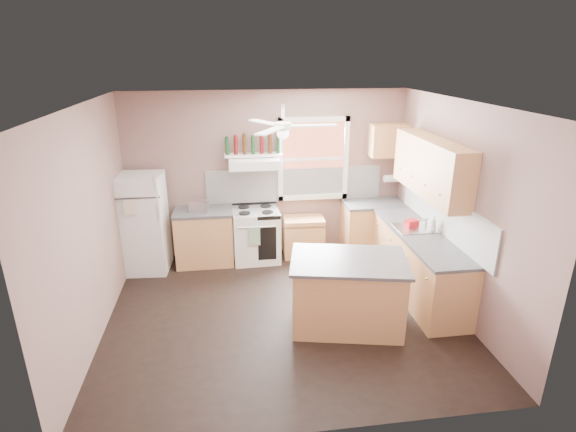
{
  "coord_description": "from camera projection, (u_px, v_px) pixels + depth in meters",
  "views": [
    {
      "loc": [
        -0.66,
        -5.08,
        3.24
      ],
      "look_at": [
        0.1,
        0.3,
        1.25
      ],
      "focal_mm": 28.0,
      "sensor_mm": 36.0,
      "label": 1
    }
  ],
  "objects": [
    {
      "name": "cart",
      "position": [
        304.0,
        237.0,
        7.51
      ],
      "size": [
        0.68,
        0.47,
        0.66
      ],
      "primitive_type": "cube",
      "rotation": [
        0.0,
        0.0,
        -0.05
      ],
      "color": "tan",
      "rests_on": "floor"
    },
    {
      "name": "counter_corner",
      "position": [
        375.0,
        203.0,
        7.43
      ],
      "size": [
        1.02,
        0.62,
        0.04
      ],
      "primitive_type": "cube",
      "color": "#414143",
      "rests_on": "base_cabinet_corner"
    },
    {
      "name": "base_cabinet_left",
      "position": [
        205.0,
        238.0,
        7.22
      ],
      "size": [
        0.9,
        0.6,
        0.86
      ],
      "primitive_type": "cube",
      "color": "tan",
      "rests_on": "floor"
    },
    {
      "name": "paper_towel",
      "position": [
        392.0,
        179.0,
        7.5
      ],
      "size": [
        0.26,
        0.12,
        0.12
      ],
      "primitive_type": "cylinder",
      "rotation": [
        0.0,
        1.57,
        0.0
      ],
      "color": "white",
      "rests_on": "wall_back"
    },
    {
      "name": "island_top",
      "position": [
        349.0,
        261.0,
        5.39
      ],
      "size": [
        1.55,
        1.18,
        0.04
      ],
      "primitive_type": "cube",
      "rotation": [
        0.0,
        0.0,
        -0.21
      ],
      "color": "#414143",
      "rests_on": "island"
    },
    {
      "name": "wall_back",
      "position": [
        267.0,
        175.0,
        7.34
      ],
      "size": [
        4.5,
        0.05,
        2.7
      ],
      "primitive_type": "cube",
      "color": "#7B5D56",
      "rests_on": "ground"
    },
    {
      "name": "refrigerator",
      "position": [
        144.0,
        224.0,
        6.87
      ],
      "size": [
        0.69,
        0.68,
        1.54
      ],
      "primitive_type": "cube",
      "rotation": [
        0.0,
        0.0,
        -0.07
      ],
      "color": "white",
      "rests_on": "floor"
    },
    {
      "name": "soap_bottle",
      "position": [
        433.0,
        223.0,
        6.18
      ],
      "size": [
        0.13,
        0.13,
        0.24
      ],
      "primitive_type": "imported",
      "rotation": [
        0.0,
        0.0,
        0.6
      ],
      "color": "silver",
      "rests_on": "counter_right"
    },
    {
      "name": "range_hood",
      "position": [
        254.0,
        163.0,
        6.97
      ],
      "size": [
        0.78,
        0.5,
        0.14
      ],
      "primitive_type": "cube",
      "color": "white",
      "rests_on": "wall_back"
    },
    {
      "name": "sink",
      "position": [
        415.0,
        228.0,
        6.34
      ],
      "size": [
        0.55,
        0.45,
        0.03
      ],
      "primitive_type": "cube",
      "color": "silver",
      "rests_on": "counter_right"
    },
    {
      "name": "base_cabinet_right",
      "position": [
        418.0,
        264.0,
        6.31
      ],
      "size": [
        0.6,
        2.2,
        0.86
      ],
      "primitive_type": "cube",
      "color": "tan",
      "rests_on": "floor"
    },
    {
      "name": "toaster",
      "position": [
        199.0,
        206.0,
        6.96
      ],
      "size": [
        0.31,
        0.23,
        0.18
      ],
      "primitive_type": "cube",
      "rotation": [
        0.0,
        0.0,
        -0.27
      ],
      "color": "silver",
      "rests_on": "counter_left"
    },
    {
      "name": "ceiling_fan_hub",
      "position": [
        283.0,
        126.0,
        5.08
      ],
      "size": [
        0.2,
        0.2,
        0.08
      ],
      "primitive_type": "cylinder",
      "color": "white",
      "rests_on": "ceiling"
    },
    {
      "name": "base_cabinet_corner",
      "position": [
        373.0,
        229.0,
        7.59
      ],
      "size": [
        1.0,
        0.6,
        0.86
      ],
      "primitive_type": "cube",
      "color": "tan",
      "rests_on": "floor"
    },
    {
      "name": "stove",
      "position": [
        256.0,
        235.0,
        7.33
      ],
      "size": [
        0.75,
        0.66,
        0.86
      ],
      "primitive_type": "cube",
      "rotation": [
        0.0,
        0.0,
        0.03
      ],
      "color": "white",
      "rests_on": "floor"
    },
    {
      "name": "backsplash_back",
      "position": [
        295.0,
        185.0,
        7.43
      ],
      "size": [
        2.9,
        0.03,
        0.55
      ],
      "primitive_type": "cube",
      "color": "white",
      "rests_on": "wall_back"
    },
    {
      "name": "wall_left",
      "position": [
        88.0,
        227.0,
        5.16
      ],
      "size": [
        0.05,
        4.0,
        2.7
      ],
      "primitive_type": "cube",
      "color": "#7B5D56",
      "rests_on": "ground"
    },
    {
      "name": "backsplash_right",
      "position": [
        443.0,
        214.0,
        6.09
      ],
      "size": [
        0.03,
        2.6,
        0.55
      ],
      "primitive_type": "cube",
      "color": "white",
      "rests_on": "wall_right"
    },
    {
      "name": "faucet",
      "position": [
        426.0,
        223.0,
        6.33
      ],
      "size": [
        0.03,
        0.03,
        0.14
      ],
      "primitive_type": "cylinder",
      "color": "silver",
      "rests_on": "sink"
    },
    {
      "name": "bottle_shelf",
      "position": [
        253.0,
        155.0,
        7.04
      ],
      "size": [
        0.9,
        0.26,
        0.03
      ],
      "primitive_type": "cube",
      "color": "white",
      "rests_on": "range_hood"
    },
    {
      "name": "window_view",
      "position": [
        313.0,
        159.0,
        7.32
      ],
      "size": [
        1.0,
        0.02,
        1.2
      ],
      "primitive_type": "cube",
      "color": "brown",
      "rests_on": "wall_back"
    },
    {
      "name": "window_frame",
      "position": [
        313.0,
        159.0,
        7.29
      ],
      "size": [
        1.16,
        0.07,
        1.36
      ],
      "primitive_type": "cube",
      "color": "white",
      "rests_on": "wall_back"
    },
    {
      "name": "island",
      "position": [
        347.0,
        294.0,
        5.54
      ],
      "size": [
        1.46,
        1.09,
        0.86
      ],
      "primitive_type": "cube",
      "rotation": [
        0.0,
        0.0,
        -0.21
      ],
      "color": "tan",
      "rests_on": "floor"
    },
    {
      "name": "ceiling",
      "position": [
        283.0,
        104.0,
        5.0
      ],
      "size": [
        4.5,
        4.5,
        0.0
      ],
      "primitive_type": "plane",
      "color": "white",
      "rests_on": "ground"
    },
    {
      "name": "wine_bottles",
      "position": [
        253.0,
        145.0,
        6.99
      ],
      "size": [
        0.86,
        0.06,
        0.31
      ],
      "color": "#143819",
      "rests_on": "bottle_shelf"
    },
    {
      "name": "wall_right",
      "position": [
        459.0,
        209.0,
        5.76
      ],
      "size": [
        0.05,
        4.0,
        2.7
      ],
      "primitive_type": "cube",
      "color": "#7B5D56",
      "rests_on": "ground"
    },
    {
      "name": "counter_left",
      "position": [
        203.0,
        211.0,
        7.06
      ],
      "size": [
        0.92,
        0.62,
        0.04
      ],
      "primitive_type": "cube",
      "color": "#414143",
      "rests_on": "base_cabinet_left"
    },
    {
      "name": "floor",
      "position": [
        284.0,
        313.0,
        5.93
      ],
      "size": [
        4.5,
        4.5,
        0.0
      ],
      "primitive_type": "plane",
      "color": "black",
      "rests_on": "ground"
    },
    {
      "name": "upper_cabinet_right",
      "position": [
        431.0,
        167.0,
        6.05
      ],
      "size": [
        0.33,
        1.8,
        0.76
      ],
      "primitive_type": "cube",
      "color": "tan",
      "rests_on": "wall_right"
    },
    {
      "name": "red_caddy",
      "position": [
        412.0,
        223.0,
        6.38
      ],
      "size": [
        0.21,
        0.17,
        0.1
      ],
      "primitive_type": "cube",
      "rotation": [
        0.0,
        0.0,
        0.31
      ],
      "color": "#B20F13",
      "rests_on": "counter_right"
    },
    {
      "name": "counter_right",
      "position": [
        421.0,
        235.0,
        6.16
      ],
      "size": [
        0.62,
        2.22,
        0.04
      ],
      "primitive_type": "cube",
      "color": "#414143",
      "rests_on": "base_cabinet_right"
    },
    {
      "name": "upper_cabinet_corner",
      "position": [
        388.0,
        140.0,
        7.23
      ],
      "size": [
        0.6,
        0.33,
        0.52
      ],
      "primitive_type": "cube",
      "color": "tan",
      "rests_on": "wall_back"
    }
  ]
}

